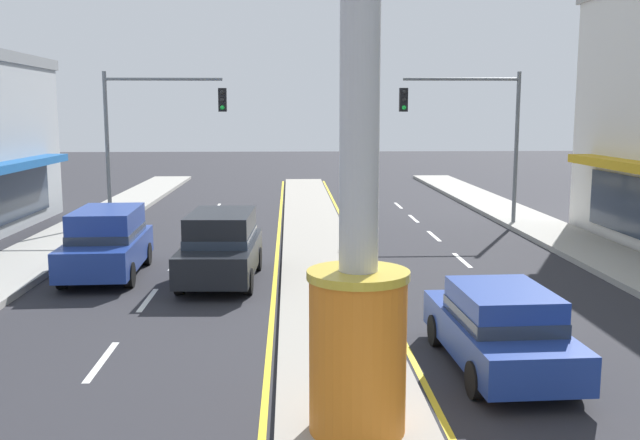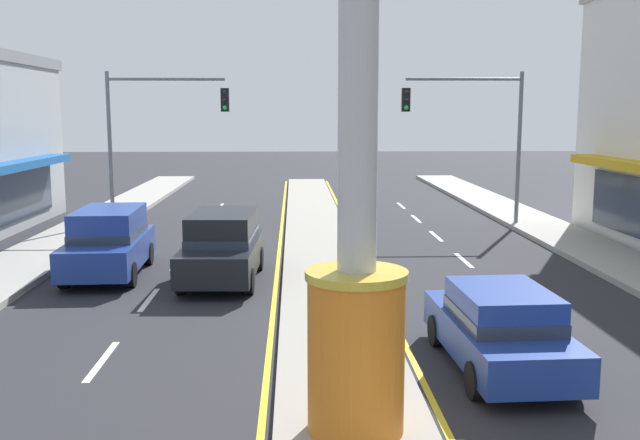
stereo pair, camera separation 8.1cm
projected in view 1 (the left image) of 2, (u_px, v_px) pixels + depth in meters
median_strip at (320, 259)px, 22.20m from camera, size 2.36×52.00×0.14m
sidewalk_left at (0, 276)px, 19.83m from camera, size 2.50×60.00×0.18m
sidewalk_right at (634, 270)px, 20.61m from camera, size 2.50×60.00×0.18m
lane_markings at (322, 271)px, 20.87m from camera, size 9.10×52.00×0.01m
district_sign at (359, 147)px, 9.56m from camera, size 7.01×1.44×8.61m
traffic_light_left_side at (151, 121)px, 28.19m from camera, size 4.86×0.46×6.20m
traffic_light_right_side at (474, 121)px, 28.28m from camera, size 4.86×0.46×6.20m
suv_far_right_lane at (221, 246)px, 19.54m from camera, size 2.11×4.67×1.90m
suv_near_left_lane at (107, 241)px, 20.20m from camera, size 2.10×4.67×1.90m
sedan_mid_left_lane at (500, 327)px, 12.83m from camera, size 1.97×4.37×1.53m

